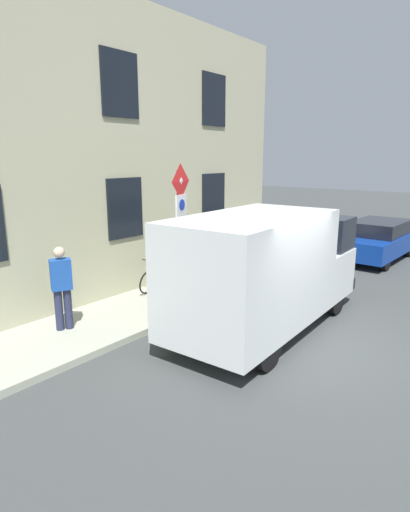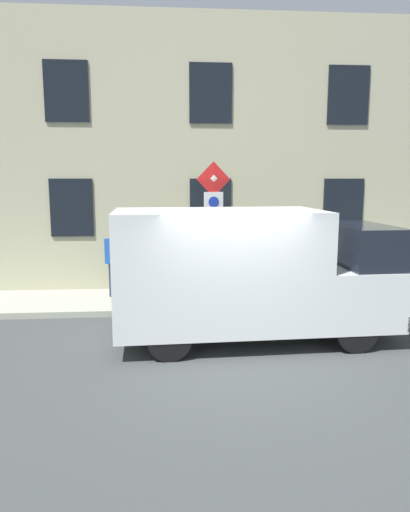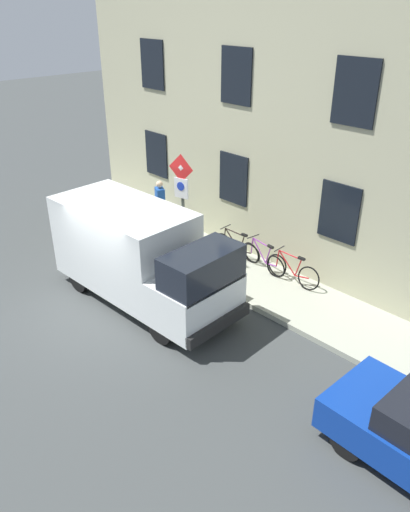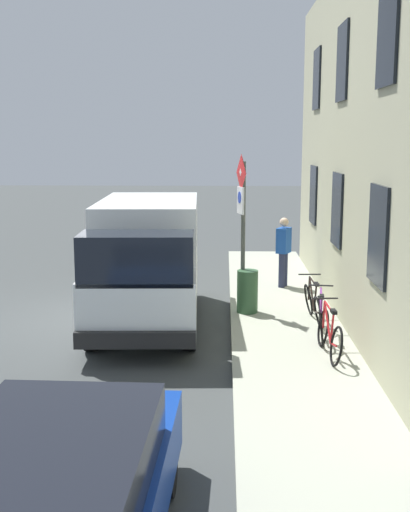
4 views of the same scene
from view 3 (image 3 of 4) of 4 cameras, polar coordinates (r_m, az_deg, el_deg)
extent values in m
plane|color=#3D4140|center=(13.20, -11.81, -5.84)|extent=(80.00, 80.00, 0.00)
cube|color=#A4A794|center=(15.20, 0.29, -0.18)|extent=(2.19, 15.20, 0.14)
cube|color=#B2AF8D|center=(14.92, 4.42, 13.89)|extent=(0.70, 13.20, 7.27)
cube|color=black|center=(12.99, 15.10, 4.83)|extent=(0.06, 1.10, 1.50)
cube|color=black|center=(15.02, 3.29, 8.81)|extent=(0.06, 1.10, 1.50)
cube|color=black|center=(17.56, -5.58, 11.52)|extent=(0.06, 1.10, 1.50)
cube|color=black|center=(12.22, 16.83, 17.50)|extent=(0.06, 1.10, 1.50)
cube|color=black|center=(14.35, 3.61, 19.88)|extent=(0.06, 1.10, 1.50)
cube|color=black|center=(17.00, -6.05, 20.98)|extent=(0.06, 1.10, 1.50)
cylinder|color=#474C47|center=(14.05, -2.52, 4.84)|extent=(0.09, 0.09, 3.16)
pyramid|color=silver|center=(13.54, -2.83, 9.93)|extent=(0.15, 0.50, 0.50)
pyramid|color=red|center=(13.54, -2.82, 9.94)|extent=(0.15, 0.55, 0.56)
cube|color=white|center=(13.73, -2.73, 7.76)|extent=(0.14, 0.44, 0.56)
cylinder|color=#1933B2|center=(13.69, -2.82, 7.97)|extent=(0.06, 0.24, 0.24)
cube|color=white|center=(13.14, -9.19, 1.33)|extent=(2.15, 3.87, 2.18)
cube|color=white|center=(11.67, -1.08, -4.93)|extent=(2.05, 1.48, 1.10)
cube|color=black|center=(11.08, -0.35, -1.40)|extent=(1.96, 1.05, 0.84)
cube|color=black|center=(11.45, 1.63, -7.88)|extent=(2.00, 0.24, 0.28)
cylinder|color=black|center=(12.61, 1.00, -4.87)|extent=(0.25, 0.77, 0.76)
cylinder|color=black|center=(11.59, -4.99, -8.22)|extent=(0.25, 0.77, 0.76)
cylinder|color=black|center=(14.76, -8.51, -0.03)|extent=(0.25, 0.77, 0.76)
cylinder|color=black|center=(13.91, -14.17, -2.45)|extent=(0.25, 0.77, 0.76)
cylinder|color=black|center=(9.50, 15.96, -19.87)|extent=(0.20, 0.60, 0.60)
cylinder|color=black|center=(10.54, 20.73, -15.11)|extent=(0.20, 0.60, 0.60)
torus|color=black|center=(14.05, 8.18, -1.09)|extent=(0.18, 0.67, 0.66)
torus|color=black|center=(13.57, 11.78, -2.53)|extent=(0.18, 0.67, 0.66)
cylinder|color=red|center=(13.79, 9.38, -0.79)|extent=(0.07, 0.60, 0.60)
cylinder|color=red|center=(13.63, 9.72, 0.11)|extent=(0.07, 0.73, 0.07)
cylinder|color=red|center=(13.63, 10.62, -1.34)|extent=(0.05, 0.19, 0.55)
cylinder|color=red|center=(13.68, 11.02, -2.38)|extent=(0.06, 0.43, 0.12)
cylinder|color=red|center=(13.92, 8.33, -0.23)|extent=(0.04, 0.09, 0.50)
cube|color=black|center=(13.45, 11.00, -0.28)|extent=(0.09, 0.20, 0.06)
cylinder|color=#262626|center=(13.78, 8.50, 0.83)|extent=(0.46, 0.05, 0.03)
torus|color=black|center=(14.68, 5.31, 0.39)|extent=(0.20, 0.67, 0.66)
torus|color=black|center=(14.01, 8.17, -1.17)|extent=(0.20, 0.67, 0.66)
cylinder|color=purple|center=(14.36, 6.24, 0.63)|extent=(0.11, 0.60, 0.60)
cylinder|color=purple|center=(14.20, 6.50, 1.50)|extent=(0.12, 0.73, 0.07)
cylinder|color=purple|center=(14.14, 7.23, 0.04)|extent=(0.06, 0.19, 0.55)
cylinder|color=purple|center=(14.16, 7.56, -0.99)|extent=(0.09, 0.43, 0.12)
cylinder|color=purple|center=(14.55, 5.42, 1.22)|extent=(0.05, 0.09, 0.50)
cube|color=black|center=(13.95, 7.52, 1.07)|extent=(0.10, 0.21, 0.06)
cylinder|color=#262626|center=(14.40, 5.53, 2.25)|extent=(0.46, 0.09, 0.03)
torus|color=black|center=(15.22, 2.18, 1.55)|extent=(0.19, 0.67, 0.66)
torus|color=black|center=(14.64, 5.29, 0.32)|extent=(0.19, 0.67, 0.66)
cylinder|color=black|center=(14.94, 3.17, 1.87)|extent=(0.07, 0.60, 0.60)
cylinder|color=black|center=(14.78, 3.42, 2.74)|extent=(0.08, 0.73, 0.07)
cylinder|color=black|center=(14.74, 4.25, 1.40)|extent=(0.05, 0.19, 0.55)
cylinder|color=black|center=(14.77, 4.64, 0.43)|extent=(0.06, 0.43, 0.12)
cylinder|color=black|center=(15.10, 2.27, 2.36)|extent=(0.04, 0.09, 0.50)
cube|color=black|center=(14.57, 4.52, 2.41)|extent=(0.09, 0.20, 0.06)
cylinder|color=#262626|center=(14.96, 2.36, 3.37)|extent=(0.46, 0.06, 0.03)
cylinder|color=#262B47|center=(16.87, -5.14, 4.50)|extent=(0.16, 0.16, 0.85)
cylinder|color=#262B47|center=(16.71, -5.00, 4.27)|extent=(0.16, 0.16, 0.85)
cube|color=#1C4AA3|center=(16.52, -5.18, 6.73)|extent=(0.41, 0.47, 0.62)
sphere|color=beige|center=(16.37, -5.24, 8.20)|extent=(0.22, 0.22, 0.22)
cylinder|color=#2D5133|center=(14.50, -1.80, 0.69)|extent=(0.44, 0.44, 0.90)
camera|label=1|loc=(17.19, -35.97, 10.48)|focal=29.84mm
camera|label=2|loc=(11.67, -49.81, -3.34)|focal=32.89mm
camera|label=4|loc=(9.60, 63.48, -9.71)|focal=45.63mm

